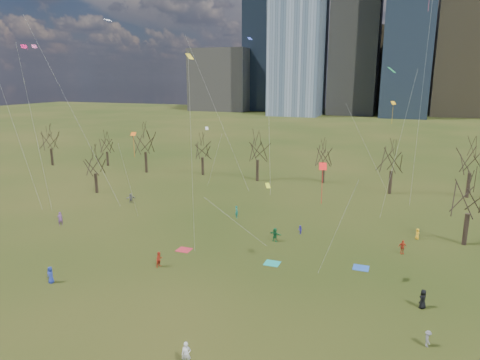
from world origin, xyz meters
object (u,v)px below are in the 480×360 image
(person_1, at_px, (186,354))
(person_2, at_px, (159,259))
(blanket_teal, at_px, (272,263))
(person_0, at_px, (51,275))
(blanket_navy, at_px, (361,268))
(blanket_crimson, at_px, (184,250))

(person_1, distance_m, person_2, 16.44)
(blanket_teal, distance_m, person_0, 22.01)
(blanket_teal, bearing_deg, person_2, -155.46)
(person_0, xyz_separation_m, person_2, (7.88, 6.79, -0.00))
(blanket_teal, xyz_separation_m, person_1, (-0.78, -17.98, 0.87))
(person_1, relative_size, person_2, 1.08)
(blanket_navy, xyz_separation_m, blanket_crimson, (-19.40, -2.21, 0.00))
(blanket_crimson, bearing_deg, blanket_teal, 0.24)
(blanket_crimson, bearing_deg, person_1, -61.62)
(blanket_navy, distance_m, person_1, 22.38)
(person_0, height_order, person_2, person_0)
(blanket_teal, xyz_separation_m, person_0, (-18.62, -11.70, 0.81))
(blanket_crimson, height_order, person_2, person_2)
(blanket_navy, relative_size, person_2, 0.97)
(blanket_crimson, bearing_deg, person_0, -124.98)
(blanket_navy, height_order, blanket_crimson, same)
(person_0, distance_m, person_2, 10.41)
(blanket_teal, relative_size, blanket_crimson, 1.00)
(blanket_navy, relative_size, person_0, 0.97)
(blanket_navy, height_order, person_2, person_2)
(person_2, bearing_deg, blanket_teal, -51.02)
(blanket_teal, xyz_separation_m, person_2, (-10.74, -4.91, 0.81))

